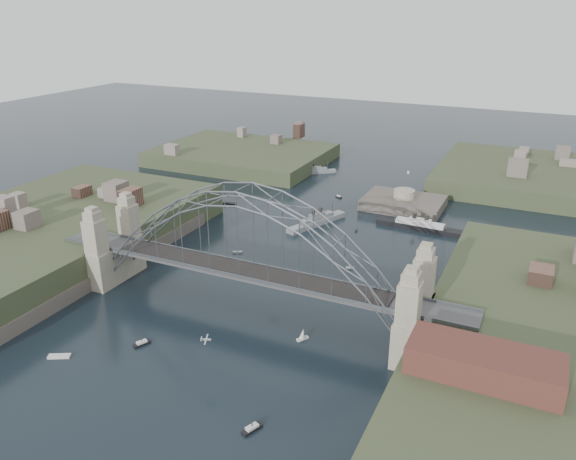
# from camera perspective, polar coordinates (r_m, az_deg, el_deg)

# --- Properties ---
(ground) EXTENTS (500.00, 500.00, 0.00)m
(ground) POSITION_cam_1_polar(r_m,az_deg,el_deg) (109.61, -4.06, -8.05)
(ground) COLOR black
(ground) RESTS_ON ground
(bridge) EXTENTS (84.00, 13.80, 24.60)m
(bridge) POSITION_cam_1_polar(r_m,az_deg,el_deg) (104.02, -4.24, -2.16)
(bridge) COLOR #48484B
(bridge) RESTS_ON ground
(shore_west) EXTENTS (50.50, 90.00, 12.00)m
(shore_west) POSITION_cam_1_polar(r_m,az_deg,el_deg) (143.24, -24.57, -1.76)
(shore_west) COLOR #394328
(shore_west) RESTS_ON ground
(headland_nw) EXTENTS (60.00, 45.00, 9.00)m
(headland_nw) POSITION_cam_1_polar(r_m,az_deg,el_deg) (211.84, -4.61, 7.03)
(headland_nw) COLOR #394328
(headland_nw) RESTS_ON ground
(headland_ne) EXTENTS (70.00, 55.00, 9.50)m
(headland_ne) POSITION_cam_1_polar(r_m,az_deg,el_deg) (199.81, 25.08, 4.16)
(headland_ne) COLOR #394328
(headland_ne) RESTS_ON ground
(fort_island) EXTENTS (22.00, 16.00, 9.40)m
(fort_island) POSITION_cam_1_polar(r_m,az_deg,el_deg) (165.82, 11.50, 2.09)
(fort_island) COLOR #524A42
(fort_island) RESTS_ON ground
(wharf_shed) EXTENTS (20.00, 8.00, 4.00)m
(wharf_shed) POSITION_cam_1_polar(r_m,az_deg,el_deg) (81.74, 19.13, -12.58)
(wharf_shed) COLOR #592D26
(wharf_shed) RESTS_ON shore_east
(naval_cruiser_near) EXTENTS (9.64, 19.57, 5.98)m
(naval_cruiser_near) POSITION_cam_1_polar(r_m,az_deg,el_deg) (149.90, 2.92, 0.88)
(naval_cruiser_near) COLOR gray
(naval_cruiser_near) RESTS_ON ground
(naval_cruiser_far) EXTENTS (12.29, 10.37, 4.78)m
(naval_cruiser_far) POSITION_cam_1_polar(r_m,az_deg,el_deg) (195.96, 2.81, 5.92)
(naval_cruiser_far) COLOR gray
(naval_cruiser_far) RESTS_ON ground
(ocean_liner) EXTENTS (22.86, 4.25, 5.58)m
(ocean_liner) POSITION_cam_1_polar(r_m,az_deg,el_deg) (150.45, 13.12, 0.37)
(ocean_liner) COLOR black
(ocean_liner) RESTS_ON ground
(aeroplane) EXTENTS (1.67, 2.83, 0.43)m
(aeroplane) POSITION_cam_1_polar(r_m,az_deg,el_deg) (90.24, -8.35, -10.84)
(aeroplane) COLOR #B7BABF
(small_boat_a) EXTENTS (2.38, 1.76, 0.45)m
(small_boat_a) POSITION_cam_1_polar(r_m,az_deg,el_deg) (133.65, -5.10, -2.25)
(small_boat_a) COLOR silver
(small_boat_a) RESTS_ON ground
(small_boat_b) EXTENTS (1.85, 1.14, 0.45)m
(small_boat_b) POSITION_cam_1_polar(r_m,az_deg,el_deg) (126.09, 6.25, -3.84)
(small_boat_b) COLOR silver
(small_boat_b) RESTS_ON ground
(small_boat_c) EXTENTS (2.13, 3.07, 1.43)m
(small_boat_c) POSITION_cam_1_polar(r_m,az_deg,el_deg) (102.27, -14.49, -10.99)
(small_boat_c) COLOR silver
(small_boat_c) RESTS_ON ground
(small_boat_d) EXTENTS (1.25, 2.15, 0.45)m
(small_boat_d) POSITION_cam_1_polar(r_m,az_deg,el_deg) (133.29, 13.19, -2.84)
(small_boat_d) COLOR silver
(small_boat_d) RESTS_ON ground
(small_boat_e) EXTENTS (4.13, 1.85, 0.45)m
(small_boat_e) POSITION_cam_1_polar(r_m,az_deg,el_deg) (166.41, -5.87, 2.67)
(small_boat_e) COLOR silver
(small_boat_e) RESTS_ON ground
(small_boat_f) EXTENTS (0.77, 1.51, 0.45)m
(small_boat_f) POSITION_cam_1_polar(r_m,az_deg,el_deg) (146.59, 6.89, -0.08)
(small_boat_f) COLOR silver
(small_boat_f) RESTS_ON ground
(small_boat_g) EXTENTS (2.13, 3.25, 1.43)m
(small_boat_g) POSITION_cam_1_polar(r_m,az_deg,el_deg) (82.55, -3.64, -19.32)
(small_boat_g) COLOR silver
(small_boat_g) RESTS_ON ground
(small_boat_h) EXTENTS (2.22, 1.57, 1.43)m
(small_boat_h) POSITION_cam_1_polar(r_m,az_deg,el_deg) (171.65, 5.13, 3.36)
(small_boat_h) COLOR silver
(small_boat_h) RESTS_ON ground
(small_boat_i) EXTENTS (1.99, 2.15, 2.38)m
(small_boat_i) POSITION_cam_1_polar(r_m,az_deg,el_deg) (117.23, 12.13, -5.91)
(small_boat_i) COLOR silver
(small_boat_i) RESTS_ON ground
(small_boat_j) EXTENTS (3.74, 2.76, 0.45)m
(small_boat_j) POSITION_cam_1_polar(r_m,az_deg,el_deg) (103.39, -22.04, -11.71)
(small_boat_j) COLOR silver
(small_boat_j) RESTS_ON ground
(small_boat_k) EXTENTS (1.17, 2.09, 1.43)m
(small_boat_k) POSITION_cam_1_polar(r_m,az_deg,el_deg) (200.54, 12.01, 5.70)
(small_boat_k) COLOR silver
(small_boat_k) RESTS_ON ground
(small_boat_l) EXTENTS (1.94, 2.99, 0.45)m
(small_boat_l) POSITION_cam_1_polar(r_m,az_deg,el_deg) (147.34, -11.09, -0.23)
(small_boat_l) COLOR silver
(small_boat_l) RESTS_ON ground
(small_boat_m) EXTENTS (1.75, 2.29, 2.38)m
(small_boat_m) POSITION_cam_1_polar(r_m,az_deg,el_deg) (100.21, 1.49, -10.53)
(small_boat_m) COLOR silver
(small_boat_m) RESTS_ON ground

